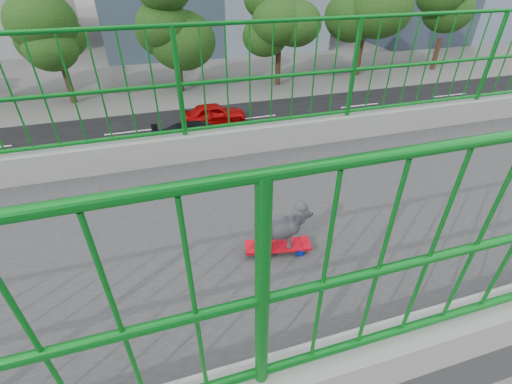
{
  "coord_description": "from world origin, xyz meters",
  "views": [
    {
      "loc": [
        2.21,
        1.73,
        8.92
      ],
      "look_at": [
        -0.41,
        2.52,
        7.07
      ],
      "focal_mm": 24.35,
      "sensor_mm": 36.0,
      "label": 1
    }
  ],
  "objects": [
    {
      "name": "road",
      "position": [
        -13.0,
        0.0,
        0.01
      ],
      "size": [
        18.0,
        90.0,
        0.02
      ],
      "primitive_type": "cube",
      "color": "black",
      "rests_on": "ground"
    },
    {
      "name": "street_trees",
      "position": [
        -26.03,
        1.06,
        4.72
      ],
      "size": [
        5.3,
        60.4,
        7.26
      ],
      "color": "black",
      "rests_on": "ground"
    },
    {
      "name": "skateboard",
      "position": [
        0.34,
        2.47,
        7.05
      ],
      "size": [
        0.24,
        0.53,
        0.07
      ],
      "rotation": [
        0.0,
        0.0,
        -0.18
      ],
      "color": "red",
      "rests_on": "footbridge"
    },
    {
      "name": "poodle",
      "position": [
        0.35,
        2.49,
        7.26
      ],
      "size": [
        0.23,
        0.43,
        0.36
      ],
      "rotation": [
        0.0,
        0.0,
        -0.18
      ],
      "color": "#2E2C31",
      "rests_on": "skateboard"
    },
    {
      "name": "car_1",
      "position": [
        -9.2,
        14.03,
        0.74
      ],
      "size": [
        1.57,
        4.51,
        1.49
      ],
      "primitive_type": "imported",
      "color": "#B70708",
      "rests_on": "ground"
    },
    {
      "name": "car_2",
      "position": [
        -12.4,
        11.07,
        0.71
      ],
      "size": [
        2.35,
        5.09,
        1.41
      ],
      "primitive_type": "imported",
      "rotation": [
        0.0,
        0.0,
        3.14
      ],
      "color": "white",
      "rests_on": "ground"
    },
    {
      "name": "car_3",
      "position": [
        -15.6,
        3.86,
        0.74
      ],
      "size": [
        2.06,
        5.08,
        1.47
      ],
      "primitive_type": "imported",
      "rotation": [
        0.0,
        0.0,
        3.14
      ],
      "color": "black",
      "rests_on": "ground"
    },
    {
      "name": "car_4",
      "position": [
        -18.8,
        5.28,
        0.67
      ],
      "size": [
        1.59,
        3.94,
        1.34
      ],
      "primitive_type": "imported",
      "rotation": [
        0.0,
        0.0,
        3.14
      ],
      "color": "#B70708",
      "rests_on": "ground"
    },
    {
      "name": "car_5",
      "position": [
        -6.0,
        6.32,
        0.66
      ],
      "size": [
        1.39,
        3.99,
        1.31
      ],
      "primitive_type": "imported",
      "color": "white",
      "rests_on": "ground"
    }
  ]
}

